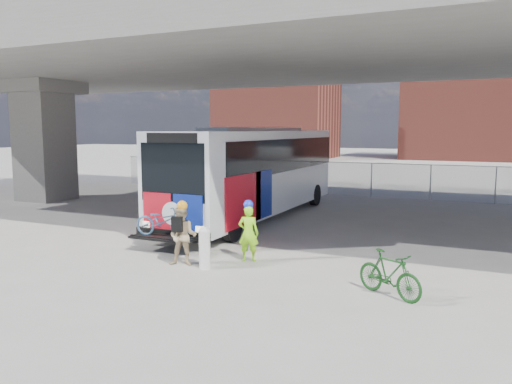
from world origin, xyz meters
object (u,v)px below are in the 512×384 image
Objects in this scene: bollard at (205,246)px; bike_parked at (389,274)px; bus at (256,166)px; cyclist_tan at (183,235)px; cyclist_hivis at (248,232)px.

bike_parked is at bearing -2.95° from bollard.
bus is 10.36m from bike_parked.
cyclist_tan reaches higher than bollard.
bus is 7.36× the size of cyclist_tan.
bollard is 0.66× the size of bike_parked.
bus is at bearing 104.63° from bollard.
bus is 7.88m from bollard.
bus is at bearing 82.15° from cyclist_tan.
cyclist_hivis is at bearing 100.31° from bike_parked.
cyclist_tan reaches higher than cyclist_hivis.
cyclist_hivis is at bearing 58.43° from bollard.
bike_parked is (6.71, -7.72, -1.60)m from bus.
bollard is 4.77m from bike_parked.
cyclist_tan is (-0.67, 0.01, 0.23)m from bollard.
cyclist_tan is at bearing 179.22° from bollard.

